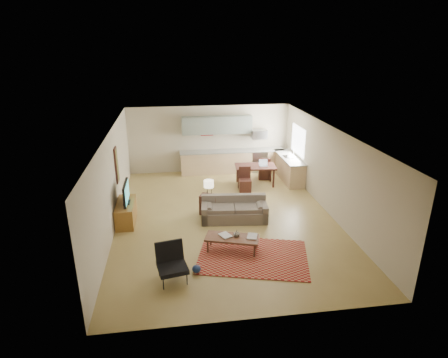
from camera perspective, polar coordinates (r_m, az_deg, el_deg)
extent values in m
plane|color=olive|center=(11.56, 0.21, -5.87)|extent=(9.00, 9.00, 0.00)
plane|color=white|center=(10.65, 0.23, 7.29)|extent=(9.00, 9.00, 0.00)
plane|color=#B7AC93|center=(15.31, -2.25, 6.12)|extent=(6.50, 0.00, 6.50)
plane|color=#B7AC93|center=(7.04, 5.69, -11.99)|extent=(6.50, 0.00, 6.50)
plane|color=#B7AC93|center=(11.06, -16.68, -0.39)|extent=(0.00, 9.00, 9.00)
plane|color=#B7AC93|center=(11.92, 15.87, 1.18)|extent=(0.00, 9.00, 9.00)
cube|color=#A5A8AD|center=(15.57, 5.27, 2.86)|extent=(0.62, 0.62, 0.90)
cube|color=#A5A8AD|center=(15.30, 5.38, 6.81)|extent=(0.62, 0.40, 0.35)
cube|color=gray|center=(15.04, -1.06, 8.22)|extent=(2.80, 0.34, 0.70)
cube|color=white|center=(14.53, 11.22, 5.78)|extent=(0.02, 1.40, 1.05)
cube|color=maroon|center=(9.62, 4.40, -11.70)|extent=(3.09, 2.50, 0.02)
imported|color=#93070C|center=(9.62, -0.42, -8.79)|extent=(0.50, 0.52, 0.03)
imported|color=navy|center=(9.68, 3.58, -8.64)|extent=(0.45, 0.48, 0.03)
imported|color=black|center=(9.63, 1.94, -8.29)|extent=(0.17, 0.17, 0.17)
imported|color=beige|center=(14.43, 9.74, 3.57)|extent=(0.11, 0.11, 0.19)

